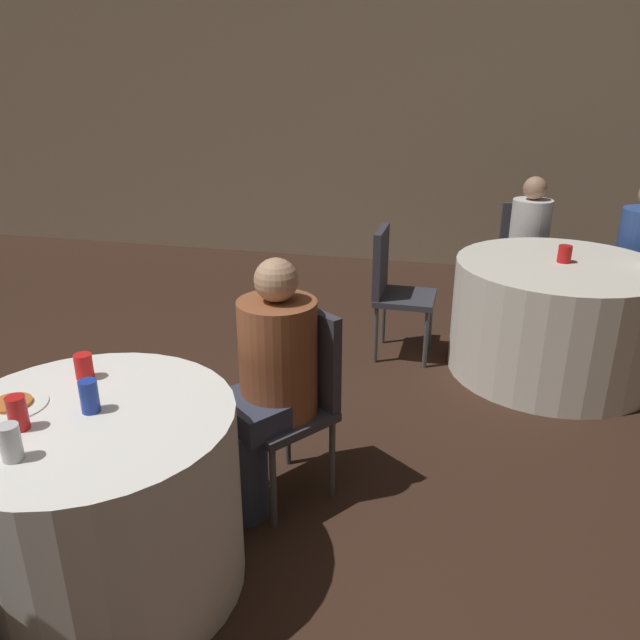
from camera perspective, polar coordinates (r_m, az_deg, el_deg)
The scene contains 16 objects.
ground_plane at distance 2.90m, azimuth -21.69°, elevation -20.62°, with size 16.00×16.00×0.00m, color #382319.
wall_back at distance 6.62m, azimuth 1.10°, elevation 17.65°, with size 16.00×0.06×2.80m.
table_near at distance 2.58m, azimuth -19.42°, elevation -15.38°, with size 1.05×1.05×0.75m.
table_far at distance 4.37m, azimuth 20.62°, elevation 0.16°, with size 1.32×1.32×0.75m.
chair_near_northeast at distance 2.87m, azimuth -2.24°, elevation -6.12°, with size 0.56×0.56×0.90m.
chair_far_west at distance 4.31m, azimuth 6.64°, elevation 3.50°, with size 0.41×0.40×0.90m.
chair_far_north at distance 5.31m, azimuth 18.17°, elevation 6.07°, with size 0.45×0.45×0.90m.
person_floral_shirt at distance 2.76m, azimuth -4.87°, elevation -6.09°, with size 0.47×0.49×1.17m.
person_blue_shirt at distance 5.06m, azimuth 26.97°, elevation 4.83°, with size 0.49×0.50×1.18m.
person_white_shirt at distance 5.14m, azimuth 18.57°, elevation 5.82°, with size 0.33×0.49×1.14m.
pizza_plate_near at distance 2.55m, azimuth -26.31°, elevation -6.87°, with size 0.25×0.25×0.02m.
soda_can_blue at distance 2.37m, azimuth -20.34°, elevation -6.55°, with size 0.07×0.07×0.12m.
soda_can_red at distance 2.36m, azimuth -25.92°, elevation -7.66°, with size 0.07×0.07×0.12m.
soda_can_silver at distance 2.19m, azimuth -26.44°, elevation -10.00°, with size 0.07×0.07×0.12m.
cup_near at distance 2.63m, azimuth -20.78°, elevation -3.98°, with size 0.07×0.07×0.10m.
cup_far at distance 4.26m, azimuth 21.47°, elevation 5.64°, with size 0.09×0.09×0.11m.
Camera 1 is at (1.44, -1.67, 1.89)m, focal length 35.00 mm.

